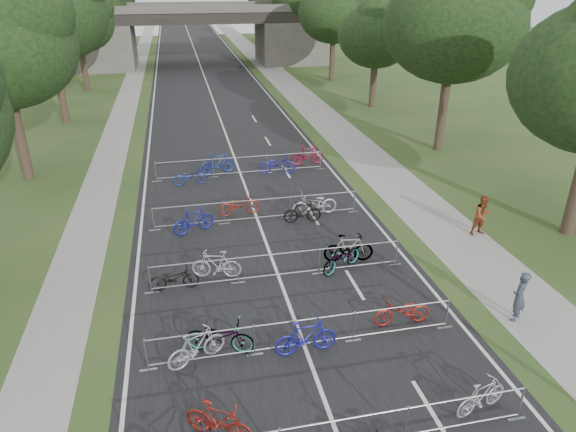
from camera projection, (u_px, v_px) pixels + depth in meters
The scene contains 37 objects.
road at pixel (209, 89), 49.95m from camera, with size 11.00×140.00×0.01m, color black.
sidewalk_right at pixel (289, 86), 51.47m from camera, with size 3.00×140.00×0.01m, color gray.
sidewalk_left at pixel (129, 93), 48.52m from camera, with size 2.00×140.00×0.01m, color gray.
lane_markings at pixel (209, 89), 49.95m from camera, with size 0.12×140.00×0.00m, color silver.
overpass_bridge at pixel (198, 35), 61.69m from camera, with size 31.00×8.00×7.05m.
tree_right_1 at pixel (457, 18), 29.56m from camera, with size 8.18×8.18×12.47m.
tree_left_2 at pixel (46, 7), 35.41m from camera, with size 8.40×8.40×12.81m.
tree_right_2 at pixel (378, 33), 41.00m from camera, with size 6.16×6.16×9.39m.
tree_left_3 at pixel (77, 19), 46.71m from camera, with size 6.72×6.72×10.25m.
tree_right_3 at pixel (335, 10), 51.18m from camera, with size 7.17×7.17×10.93m.
tree_left_4 at pixel (92, 2), 56.95m from camera, with size 7.56×7.56×11.53m.
tree_right_5 at pixel (286, 7), 72.79m from camera, with size 6.16×6.16×9.39m.
tree_left_6 at pixel (113, 0), 78.50m from camera, with size 6.72×6.72×10.25m.
barrier_row_3 at pixel (305, 333), 15.28m from camera, with size 9.70×0.08×1.10m.
barrier_row_4 at pixel (279, 266), 18.81m from camera, with size 9.70×0.08×1.10m.
barrier_row_5 at pixel (258, 210), 23.22m from camera, with size 9.70×0.08×1.10m.
barrier_row_6 at pixel (241, 166), 28.52m from camera, with size 9.70×0.08×1.10m.
bike_9 at pixel (219, 422), 12.26m from camera, with size 0.52×1.84×1.10m, color maroon.
bike_11 at pixel (482, 397), 13.06m from camera, with size 0.46×1.64×0.98m, color #A9AAB1.
bike_12 at pixel (197, 347), 14.70m from camera, with size 0.52×1.85×1.11m, color #A5A5AD.
bike_13 at pixel (220, 336), 15.15m from camera, with size 0.72×2.07×1.09m, color #919498.
bike_14 at pixel (306, 337), 15.07m from camera, with size 0.54×1.91×1.15m, color #1C1D9A.
bike_15 at pixel (402, 312), 16.35m from camera, with size 0.65×1.86×0.98m, color maroon.
bike_16 at pixel (174, 278), 18.20m from camera, with size 0.61×1.75×0.92m, color black.
bike_17 at pixel (216, 265), 18.86m from camera, with size 0.52×1.85×1.11m, color #A4A5AC.
bike_18 at pixel (342, 258), 19.37m from camera, with size 0.69×1.99×1.05m, color #919498.
bike_19 at pixel (349, 248), 19.92m from camera, with size 0.55×1.95×1.17m, color #919498.
bike_20 at pixel (193, 221), 22.16m from camera, with size 0.54×1.90×1.14m, color navy.
bike_21 at pixel (239, 205), 23.84m from camera, with size 0.68×1.96×1.03m, color maroon.
bike_22 at pixel (302, 212), 23.11m from camera, with size 0.48×1.71×1.03m, color black.
bike_23 at pixel (315, 204), 23.80m from camera, with size 0.75×2.15×1.13m, color #AAACB2.
bike_24 at pixel (190, 177), 27.29m from camera, with size 0.61×1.74×0.92m, color navy.
bike_25 at pixel (218, 163), 28.69m from camera, with size 0.58×2.06×1.24m, color navy.
bike_26 at pixel (277, 164), 28.82m from camera, with size 0.72×2.06×1.08m, color #1B1E99.
bike_27 at pixel (308, 155), 30.10m from camera, with size 0.57×2.01×1.21m, color maroon.
pedestrian_a at pixel (519, 297), 16.42m from camera, with size 0.64×0.42×1.76m, color #303649.
pedestrian_b at pixel (483, 216), 21.87m from camera, with size 0.86×0.67×1.78m, color brown.
Camera 1 is at (-3.09, -0.91, 10.26)m, focal length 32.00 mm.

